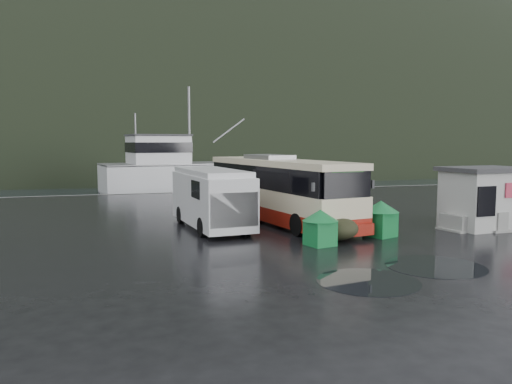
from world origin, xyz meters
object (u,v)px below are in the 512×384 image
object	(u,v)px
jersey_barrier_b	(489,230)
ticket_kiosk	(483,228)
coach_bus	(278,221)
white_van	(212,228)
waste_bin_right	(320,245)
dome_tent	(331,239)
fishing_trawler	(220,182)
waste_bin_left	(380,236)
jersey_barrier_a	(454,231)

from	to	relation	value
jersey_barrier_b	ticket_kiosk	bearing A→B (deg)	80.93
coach_bus	white_van	xyz separation A→B (m)	(-3.56, -0.98, 0.00)
waste_bin_right	dome_tent	bearing A→B (deg)	46.25
dome_tent	jersey_barrier_b	world-z (taller)	dome_tent
jersey_barrier_b	fishing_trawler	size ratio (longest dim) A/B	0.07
white_van	waste_bin_right	world-z (taller)	white_van
dome_tent	jersey_barrier_b	bearing A→B (deg)	-0.20
coach_bus	fishing_trawler	distance (m)	24.77
jersey_barrier_b	waste_bin_left	bearing A→B (deg)	179.93
white_van	jersey_barrier_b	size ratio (longest dim) A/B	3.67
coach_bus	waste_bin_left	world-z (taller)	coach_bus
white_van	waste_bin_left	bearing A→B (deg)	-37.84
dome_tent	waste_bin_left	bearing A→B (deg)	-0.55
jersey_barrier_a	fishing_trawler	xyz separation A→B (m)	(-3.91, 29.45, 0.00)
waste_bin_left	fishing_trawler	size ratio (longest dim) A/B	0.06
dome_tent	fishing_trawler	bearing A→B (deg)	85.82
jersey_barrier_a	fishing_trawler	world-z (taller)	fishing_trawler
coach_bus	fishing_trawler	bearing A→B (deg)	74.86
dome_tent	jersey_barrier_a	world-z (taller)	dome_tent
waste_bin_right	dome_tent	world-z (taller)	waste_bin_right
jersey_barrier_a	jersey_barrier_b	world-z (taller)	jersey_barrier_b
waste_bin_left	waste_bin_right	world-z (taller)	waste_bin_left
ticket_kiosk	jersey_barrier_a	bearing A→B (deg)	-176.77
waste_bin_left	ticket_kiosk	size ratio (longest dim) A/B	0.42
waste_bin_left	ticket_kiosk	bearing A→B (deg)	4.52
white_van	ticket_kiosk	bearing A→B (deg)	-21.92
jersey_barrier_b	fishing_trawler	world-z (taller)	fishing_trawler
waste_bin_left	fishing_trawler	xyz separation A→B (m)	(-0.07, 29.68, 0.00)
coach_bus	dome_tent	size ratio (longest dim) A/B	4.48
coach_bus	dome_tent	bearing A→B (deg)	-93.40
ticket_kiosk	jersey_barrier_a	distance (m)	1.76
coach_bus	jersey_barrier_b	world-z (taller)	coach_bus
white_van	waste_bin_left	size ratio (longest dim) A/B	4.34
coach_bus	ticket_kiosk	distance (m)	9.52
waste_bin_left	jersey_barrier_a	size ratio (longest dim) A/B	1.04
white_van	dome_tent	xyz separation A→B (m)	(4.06, -4.06, 0.00)
waste_bin_left	jersey_barrier_b	bearing A→B (deg)	-0.07
waste_bin_left	ticket_kiosk	distance (m)	5.61
dome_tent	ticket_kiosk	size ratio (longest dim) A/B	0.73
waste_bin_left	jersey_barrier_a	distance (m)	3.84
coach_bus	waste_bin_left	bearing A→B (deg)	-70.60
coach_bus	dome_tent	distance (m)	5.06
ticket_kiosk	jersey_barrier_b	xyz separation A→B (m)	(-0.07, -0.45, 0.00)
dome_tent	fishing_trawler	world-z (taller)	fishing_trawler
white_van	fishing_trawler	xyz separation A→B (m)	(6.23, 25.60, 0.00)
waste_bin_right	dome_tent	size ratio (longest dim) A/B	0.53
ticket_kiosk	coach_bus	bearing A→B (deg)	147.59
waste_bin_right	jersey_barrier_a	distance (m)	7.09
white_van	fishing_trawler	size ratio (longest dim) A/B	0.25
waste_bin_left	waste_bin_right	bearing A→B (deg)	-163.49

